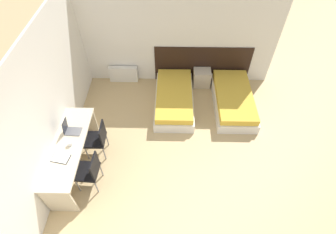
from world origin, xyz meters
TOP-DOWN VIEW (x-y plane):
  - wall_back at (0.00, 4.28)m, footprint 5.35×0.05m
  - wall_left at (-2.20, 2.13)m, footprint 0.05×5.25m
  - headboard_panel at (0.88, 4.24)m, footprint 2.53×0.03m
  - bed_near_window at (0.14, 3.26)m, footprint 0.95×1.89m
  - bed_near_door at (1.62, 3.26)m, footprint 0.95×1.89m
  - nightstand at (0.88, 4.03)m, footprint 0.45×0.35m
  - radiator at (-1.25, 4.16)m, footprint 0.77×0.12m
  - desk at (-1.88, 1.41)m, footprint 0.59×1.93m
  - chair_near_laptop at (-1.44, 1.78)m, footprint 0.43×0.43m
  - chair_near_notebook at (-1.44, 1.03)m, footprint 0.45×0.45m
  - laptop at (-1.89, 1.73)m, footprint 0.32×0.23m
  - open_notebook at (-1.92, 1.11)m, footprint 0.34×0.26m
  - mug at (-1.82, 1.40)m, footprint 0.08×0.08m

SIDE VIEW (x-z plane):
  - bed_near_window at x=0.14m, z-range -0.01..0.40m
  - bed_near_door at x=1.62m, z-range -0.01..0.40m
  - radiator at x=-1.25m, z-range 0.00..0.47m
  - nightstand at x=0.88m, z-range 0.00..0.48m
  - chair_near_laptop at x=-1.44m, z-range 0.06..0.95m
  - chair_near_notebook at x=-1.44m, z-range 0.06..0.95m
  - headboard_panel at x=0.88m, z-range 0.00..1.05m
  - desk at x=-1.88m, z-range 0.21..0.99m
  - open_notebook at x=-1.92m, z-range 0.77..0.79m
  - mug at x=-1.82m, z-range 0.78..0.87m
  - laptop at x=-1.89m, z-range 0.68..1.00m
  - wall_back at x=0.00m, z-range 0.00..2.70m
  - wall_left at x=-2.20m, z-range 0.00..2.70m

